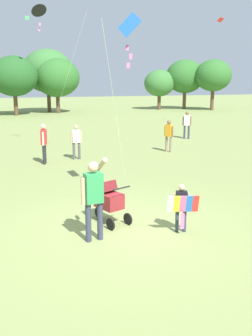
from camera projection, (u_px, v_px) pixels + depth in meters
ground_plane at (125, 230)px, 8.80m from camera, size 120.00×120.00×0.00m
treeline_distant at (51, 75)px, 36.59m from camera, size 33.23×6.81×6.35m
child_with_butterfly_kite at (182, 204)px, 8.56m from camera, size 0.70×0.42×1.10m
person_adult_flyer at (94, 194)px, 8.05m from camera, size 0.56×0.58×1.79m
stroller at (108, 198)px, 9.15m from camera, size 0.80×1.11×1.03m
kite_adult_black at (129, 33)px, 9.62m from camera, size 1.37×2.44×5.00m
kite_orange_delta at (39, 12)px, 17.42m from camera, size 2.17×3.03×6.55m
person_red_shirt at (169, 133)px, 17.81m from camera, size 0.34×0.40×1.47m
person_sitting_far at (44, 140)px, 15.35m from camera, size 0.28×0.50×1.60m
person_couple_left at (187, 123)px, 21.63m from camera, size 0.44×0.34×1.52m
person_kid_running at (76, 139)px, 16.20m from camera, size 0.47×0.22×1.46m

